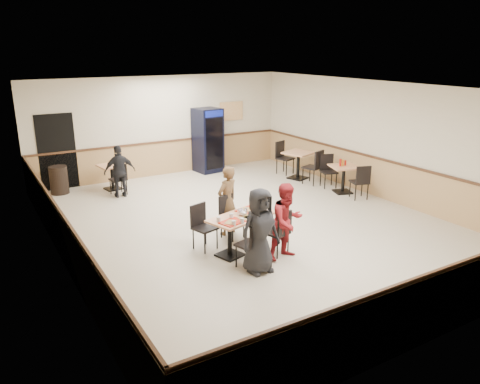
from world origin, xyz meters
TOP-DOWN VIEW (x-y plane):
  - ground at (0.00, 0.00)m, footprint 10.00×10.00m
  - room_shell at (1.78, 2.55)m, footprint 10.00×10.00m
  - main_table at (-0.88, -1.16)m, footprint 1.49×1.03m
  - main_chairs at (-0.93, -1.18)m, footprint 1.59×1.86m
  - diner_woman_left at (-1.07, -2.07)m, footprint 0.76×0.51m
  - diner_woman_right at (-0.33, -1.86)m, footprint 0.76×0.63m
  - diner_man_opposite at (-0.69, -0.25)m, footprint 0.62×0.51m
  - lone_diner at (-1.86, 3.41)m, footprint 0.84×0.41m
  - tabletop_clutter at (-0.91, -1.22)m, footprint 1.17×0.84m
  - side_table_near at (3.44, 0.68)m, footprint 0.88×0.88m
  - side_table_near_chair_south at (3.44, 0.08)m, footprint 0.55×0.55m
  - side_table_near_chair_north at (3.44, 1.27)m, footprint 0.55×0.55m
  - side_table_far at (3.25, 2.43)m, footprint 0.96×0.96m
  - side_table_far_chair_south at (3.25, 1.78)m, footprint 0.60×0.60m
  - side_table_far_chair_north at (3.25, 3.09)m, footprint 0.60×0.60m
  - condiment_caddy at (3.41, 0.73)m, footprint 0.23×0.06m
  - back_table at (-1.86, 4.20)m, footprint 0.74×0.74m
  - back_table_chair_lone at (-1.86, 3.64)m, footprint 0.47×0.47m
  - pepsi_cooler at (1.33, 4.59)m, footprint 0.83×0.84m
  - trash_bin at (-3.21, 4.55)m, footprint 0.48×0.48m

SIDE VIEW (x-z plane):
  - ground at x=0.00m, z-range 0.00..0.00m
  - trash_bin at x=-3.21m, z-range 0.00..0.75m
  - back_table_chair_lone at x=-1.86m, z-range 0.00..0.88m
  - main_chairs at x=-0.93m, z-range 0.00..0.92m
  - back_table at x=-1.86m, z-range 0.12..0.81m
  - side_table_near_chair_south at x=3.44m, z-range 0.00..0.94m
  - side_table_near_chair_north at x=3.44m, z-range 0.00..0.94m
  - main_table at x=-0.88m, z-range 0.12..0.84m
  - side_table_near at x=3.44m, z-range 0.12..0.87m
  - side_table_far_chair_south at x=3.25m, z-range 0.00..1.04m
  - side_table_far_chair_north at x=3.25m, z-range 0.00..1.04m
  - side_table_far at x=3.25m, z-range 0.13..0.95m
  - room_shell at x=1.78m, z-range -4.42..5.58m
  - lone_diner at x=-1.86m, z-range 0.00..1.38m
  - diner_woman_right at x=-0.33m, z-range 0.00..1.46m
  - diner_man_opposite at x=-0.69m, z-range 0.00..1.47m
  - tabletop_clutter at x=-0.91m, z-range 0.69..0.81m
  - diner_woman_left at x=-1.07m, z-range 0.00..1.54m
  - condiment_caddy at x=3.41m, z-range 0.73..0.93m
  - pepsi_cooler at x=1.33m, z-range 0.00..2.00m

